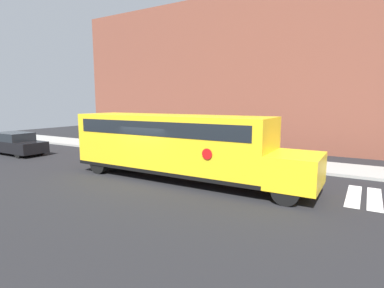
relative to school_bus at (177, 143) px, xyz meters
name	(u,v)px	position (x,y,z in m)	size (l,w,h in m)	color
ground_plane	(152,179)	(-1.03, -0.60, -1.74)	(60.00, 60.00, 0.00)	black
sidewalk_strip	(213,156)	(-1.03, 5.90, -1.67)	(44.00, 3.00, 0.15)	#9E9E99
building_backdrop	(249,74)	(-1.03, 12.40, 4.18)	(32.00, 4.00, 11.84)	brown
school_bus	(177,143)	(0.00, 0.00, 0.00)	(11.61, 2.57, 3.02)	yellow
parked_car	(16,144)	(-13.47, -0.02, -0.99)	(4.72, 1.81, 1.52)	black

